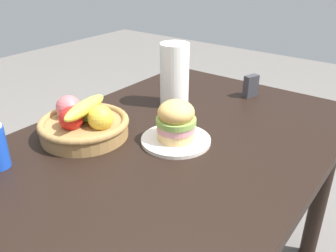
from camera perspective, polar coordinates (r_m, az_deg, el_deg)
dining_table at (r=1.17m, az=-0.68°, el=-7.26°), size 1.40×0.90×0.75m
plate at (r=1.13m, az=1.26°, el=-2.26°), size 0.22×0.22×0.01m
sandwich at (r=1.10m, az=1.29°, el=0.89°), size 0.13×0.13×0.13m
fruit_basket at (r=1.18m, az=-13.31°, el=0.47°), size 0.29×0.29×0.14m
paper_towel_roll at (r=1.37m, az=1.04°, el=8.15°), size 0.11×0.11×0.24m
napkin_holder at (r=1.51m, az=13.07°, el=6.23°), size 0.07×0.05×0.09m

